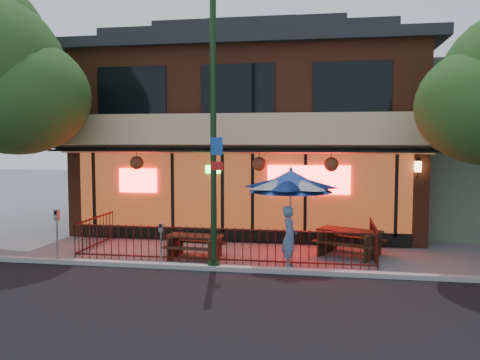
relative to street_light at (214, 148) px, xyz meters
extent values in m
plane|color=gray|center=(0.00, 0.40, -3.15)|extent=(80.00, 80.00, 0.00)
cube|color=#999993|center=(0.00, -0.10, -3.09)|extent=(80.00, 0.25, 0.12)
cube|color=brown|center=(0.00, 7.60, 0.10)|extent=(12.00, 8.00, 6.50)
cube|color=#59230F|center=(0.00, 3.58, -1.50)|extent=(11.00, 0.06, 2.60)
cube|color=#FF0C0C|center=(2.30, 3.50, -1.05)|extent=(2.60, 0.04, 0.90)
cube|color=#FF0C0C|center=(-3.40, 3.50, -1.15)|extent=(1.30, 0.04, 0.80)
cube|color=#CCB981|center=(0.00, 3.10, 0.40)|extent=(12.20, 1.33, 1.26)
cube|color=black|center=(-3.60, 3.58, 1.85)|extent=(2.40, 0.06, 1.60)
cube|color=black|center=(0.00, 3.58, 1.85)|extent=(2.40, 0.06, 1.60)
cube|color=black|center=(3.60, 3.58, 1.85)|extent=(2.40, 0.06, 1.60)
cube|color=black|center=(0.00, 3.55, -2.90)|extent=(11.00, 0.12, 0.40)
cube|color=#FFC672|center=(5.60, 3.42, -0.60)|extent=(0.18, 0.18, 0.32)
cube|color=#40120D|center=(0.00, 0.60, -2.20)|extent=(8.40, 0.04, 0.04)
cube|color=#40120D|center=(0.00, 0.60, -3.03)|extent=(8.40, 0.04, 0.04)
cube|color=#40120D|center=(-4.20, 1.90, -2.20)|extent=(0.04, 2.60, 0.04)
cube|color=#40120D|center=(4.20, 1.90, -2.20)|extent=(0.04, 2.60, 0.04)
cylinder|color=#40120D|center=(0.00, 0.60, -2.65)|extent=(0.02, 0.02, 1.00)
cylinder|color=black|center=(0.00, 0.00, 0.35)|extent=(0.16, 0.16, 7.00)
cylinder|color=black|center=(0.00, 0.00, -3.05)|extent=(0.32, 0.32, 0.20)
cube|color=#194CB2|center=(0.12, -0.15, 0.05)|extent=(0.30, 0.02, 0.45)
cube|color=red|center=(0.12, -0.15, -0.45)|extent=(0.30, 0.02, 0.22)
cube|color=#392214|center=(-1.40, 1.16, -2.83)|extent=(0.16, 1.12, 0.64)
cube|color=#392214|center=(-0.20, 1.04, -2.83)|extent=(0.16, 1.12, 0.64)
cube|color=#392214|center=(-0.80, 1.10, -2.51)|extent=(1.61, 0.80, 0.05)
cube|color=#392214|center=(-0.85, 0.63, -2.77)|extent=(1.56, 0.40, 0.04)
cube|color=#392214|center=(-0.75, 1.57, -2.77)|extent=(1.56, 0.40, 0.04)
cube|color=#2F2110|center=(2.91, 2.43, -2.78)|extent=(0.59, 1.20, 0.74)
cube|color=#2F2110|center=(4.18, 1.86, -2.78)|extent=(0.59, 1.20, 0.74)
cube|color=#2F2110|center=(3.54, 2.15, -2.41)|extent=(1.94, 1.42, 0.06)
cube|color=#2F2110|center=(3.32, 1.65, -2.71)|extent=(1.75, 0.99, 0.05)
cube|color=#2F2110|center=(3.77, 2.65, -2.71)|extent=(1.75, 0.99, 0.05)
cylinder|color=gray|center=(1.89, 1.23, -1.95)|extent=(0.05, 0.05, 2.40)
cone|color=navy|center=(1.89, 1.23, -0.91)|extent=(2.29, 2.29, 0.60)
sphere|color=gray|center=(1.89, 1.23, -0.58)|extent=(0.11, 0.11, 0.11)
imported|color=#537DA7|center=(1.92, 0.50, -2.33)|extent=(0.45, 0.63, 1.63)
cylinder|color=gray|center=(-1.43, 0.00, -2.67)|extent=(0.04, 0.04, 0.95)
cube|color=gray|center=(-1.43, 0.00, -2.09)|extent=(0.11, 0.10, 0.24)
cube|color=black|center=(-1.43, -0.04, -2.04)|extent=(0.07, 0.01, 0.09)
cylinder|color=#9DA0A5|center=(-4.35, -0.08, -2.55)|extent=(0.05, 0.05, 1.20)
cube|color=#9DA0A5|center=(-4.35, -0.08, -1.82)|extent=(0.15, 0.13, 0.31)
cube|color=black|center=(-4.35, -0.13, -1.75)|extent=(0.09, 0.02, 0.11)
camera|label=1|loc=(2.86, -12.69, 0.20)|focal=38.00mm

